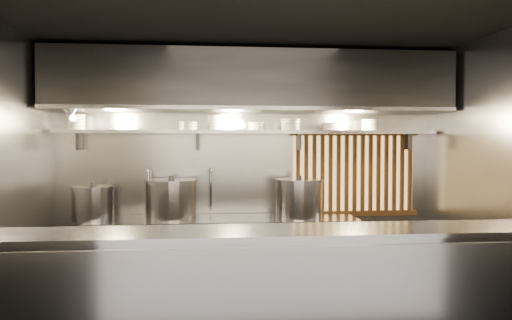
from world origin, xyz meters
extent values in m
plane|color=black|center=(0.00, 0.00, 2.80)|extent=(4.50, 4.50, 0.00)
plane|color=gray|center=(0.00, 1.50, 1.40)|extent=(4.50, 0.00, 4.50)
plane|color=gray|center=(-2.25, 0.00, 1.40)|extent=(0.00, 3.00, 3.00)
plane|color=gray|center=(2.25, 0.00, 1.40)|extent=(0.00, 3.00, 3.00)
cube|color=#9B9BA0|center=(0.00, -0.95, 0.55)|extent=(4.50, 0.50, 1.10)
cube|color=#9B9BA0|center=(0.00, -0.95, 1.11)|extent=(4.50, 0.56, 0.03)
cube|color=#9B9BA0|center=(-0.30, 1.13, 0.45)|extent=(3.00, 0.70, 0.90)
cube|color=#9B9BA0|center=(0.00, 1.32, 1.88)|extent=(4.40, 0.34, 0.04)
cube|color=#2D2D30|center=(0.00, 1.10, 2.42)|extent=(4.40, 0.80, 0.65)
cube|color=#9B9BA0|center=(0.00, 0.70, 2.12)|extent=(4.40, 0.03, 0.04)
cube|color=#F4C56D|center=(1.30, 1.48, 1.38)|extent=(1.50, 0.02, 0.92)
cube|color=brown|center=(1.30, 1.43, 1.87)|extent=(1.56, 0.06, 0.06)
cube|color=brown|center=(1.30, 1.43, 0.89)|extent=(1.56, 0.06, 0.06)
cube|color=brown|center=(0.60, 1.43, 1.38)|extent=(0.04, 0.04, 0.92)
cube|color=brown|center=(0.70, 1.43, 1.38)|extent=(0.04, 0.04, 0.92)
cube|color=brown|center=(0.80, 1.43, 1.38)|extent=(0.04, 0.04, 0.92)
cube|color=brown|center=(0.90, 1.43, 1.38)|extent=(0.04, 0.04, 0.92)
cube|color=brown|center=(1.00, 1.43, 1.38)|extent=(0.04, 0.04, 0.92)
cube|color=brown|center=(1.10, 1.43, 1.38)|extent=(0.04, 0.04, 0.92)
cube|color=brown|center=(1.20, 1.43, 1.38)|extent=(0.04, 0.04, 0.92)
cube|color=brown|center=(1.30, 1.43, 1.38)|extent=(0.04, 0.04, 0.92)
cube|color=brown|center=(1.40, 1.43, 1.38)|extent=(0.04, 0.04, 0.92)
cube|color=brown|center=(1.50, 1.43, 1.38)|extent=(0.04, 0.04, 0.92)
cube|color=brown|center=(1.60, 1.43, 1.38)|extent=(0.04, 0.04, 0.92)
cube|color=brown|center=(1.70, 1.43, 1.38)|extent=(0.04, 0.04, 0.92)
cube|color=brown|center=(1.80, 1.43, 1.38)|extent=(0.04, 0.04, 0.92)
cube|color=brown|center=(1.90, 1.43, 1.38)|extent=(0.04, 0.04, 0.92)
cube|color=brown|center=(2.00, 1.43, 1.38)|extent=(0.04, 0.04, 0.92)
cylinder|color=silver|center=(-1.15, 1.45, 1.19)|extent=(0.03, 0.03, 0.48)
sphere|color=silver|center=(-1.15, 1.45, 1.43)|extent=(0.04, 0.04, 0.04)
cylinder|color=silver|center=(-1.15, 1.32, 1.43)|extent=(0.03, 0.26, 0.03)
sphere|color=silver|center=(-1.15, 1.19, 1.43)|extent=(0.04, 0.04, 0.04)
cylinder|color=silver|center=(-1.15, 1.19, 1.36)|extent=(0.03, 0.03, 0.14)
cylinder|color=silver|center=(-0.45, 1.45, 1.19)|extent=(0.03, 0.03, 0.48)
sphere|color=silver|center=(-0.45, 1.45, 1.43)|extent=(0.04, 0.04, 0.04)
cylinder|color=silver|center=(-0.45, 1.32, 1.43)|extent=(0.03, 0.26, 0.03)
sphere|color=silver|center=(-0.45, 1.19, 1.43)|extent=(0.04, 0.04, 0.04)
cylinder|color=silver|center=(-0.45, 1.19, 1.36)|extent=(0.03, 0.03, 0.14)
cone|color=#9B9BA0|center=(-1.90, 0.85, 2.07)|extent=(0.25, 0.27, 0.20)
sphere|color=#FFE0B2|center=(-1.87, 0.83, 2.01)|extent=(0.07, 0.07, 0.07)
cylinder|color=#2D2D30|center=(-1.90, 0.95, 2.15)|extent=(0.02, 0.22, 0.02)
cylinder|color=#2D2D30|center=(-0.10, 1.20, 2.04)|extent=(0.01, 0.01, 0.12)
sphere|color=#FFE0B2|center=(-0.10, 1.20, 1.96)|extent=(0.09, 0.09, 0.09)
cylinder|color=#9B9BA0|center=(-1.75, 1.15, 1.07)|extent=(0.59, 0.59, 0.35)
cylinder|color=#9B9BA0|center=(-1.75, 1.15, 1.26)|extent=(0.63, 0.63, 0.03)
cylinder|color=#2D2D30|center=(-1.75, 1.15, 1.30)|extent=(0.06, 0.06, 0.04)
cylinder|color=#9B9BA0|center=(-0.90, 1.16, 1.11)|extent=(0.58, 0.58, 0.41)
cylinder|color=#9B9BA0|center=(-0.90, 1.16, 1.33)|extent=(0.61, 0.61, 0.03)
cylinder|color=#2D2D30|center=(-0.90, 1.16, 1.36)|extent=(0.06, 0.06, 0.04)
cylinder|color=#9B9BA0|center=(0.55, 1.10, 1.11)|extent=(0.61, 0.61, 0.41)
cylinder|color=#9B9BA0|center=(0.55, 1.10, 1.33)|extent=(0.65, 0.65, 0.03)
cylinder|color=#2D2D30|center=(0.55, 1.10, 1.36)|extent=(0.06, 0.06, 0.04)
cylinder|color=white|center=(-1.96, 1.32, 1.92)|extent=(0.18, 0.18, 0.03)
cylinder|color=white|center=(-1.96, 1.32, 1.96)|extent=(0.18, 0.18, 0.03)
cylinder|color=white|center=(-1.96, 1.32, 2.00)|extent=(0.18, 0.18, 0.03)
cylinder|color=white|center=(-1.96, 1.32, 2.03)|extent=(0.18, 0.18, 0.03)
cylinder|color=white|center=(-1.96, 1.32, 2.06)|extent=(0.20, 0.20, 0.01)
cylinder|color=white|center=(-0.71, 1.32, 1.92)|extent=(0.20, 0.20, 0.03)
cylinder|color=white|center=(-0.71, 1.32, 1.96)|extent=(0.20, 0.20, 0.03)
cylinder|color=white|center=(-0.71, 1.32, 1.99)|extent=(0.22, 0.22, 0.01)
cylinder|color=white|center=(-0.39, 1.32, 1.92)|extent=(0.19, 0.19, 0.03)
cylinder|color=white|center=(-0.39, 1.32, 1.96)|extent=(0.19, 0.19, 0.03)
cylinder|color=white|center=(-0.39, 1.32, 2.00)|extent=(0.19, 0.19, 0.03)
cylinder|color=white|center=(-0.39, 1.32, 2.03)|extent=(0.19, 0.19, 0.03)
cylinder|color=white|center=(-0.39, 1.32, 2.06)|extent=(0.21, 0.21, 0.01)
cylinder|color=white|center=(0.08, 1.32, 1.92)|extent=(0.19, 0.19, 0.03)
cylinder|color=white|center=(0.08, 1.32, 1.96)|extent=(0.19, 0.19, 0.03)
cylinder|color=white|center=(0.08, 1.32, 1.99)|extent=(0.20, 0.20, 0.01)
cylinder|color=white|center=(0.49, 1.32, 1.92)|extent=(0.23, 0.23, 0.03)
cylinder|color=white|center=(0.49, 1.32, 1.96)|extent=(0.23, 0.23, 0.03)
cylinder|color=white|center=(0.49, 1.32, 2.00)|extent=(0.23, 0.23, 0.03)
cylinder|color=white|center=(0.49, 1.32, 2.02)|extent=(0.24, 0.24, 0.01)
cylinder|color=white|center=(0.99, 1.32, 1.92)|extent=(0.22, 0.22, 0.03)
cylinder|color=white|center=(0.99, 1.32, 1.96)|extent=(0.22, 0.22, 0.03)
cylinder|color=white|center=(0.99, 1.32, 1.99)|extent=(0.23, 0.23, 0.01)
cylinder|color=white|center=(1.45, 1.32, 1.92)|extent=(0.19, 0.19, 0.03)
cylinder|color=white|center=(1.45, 1.32, 1.96)|extent=(0.19, 0.19, 0.03)
cylinder|color=white|center=(1.45, 1.32, 2.00)|extent=(0.19, 0.19, 0.03)
cylinder|color=white|center=(1.45, 1.32, 2.02)|extent=(0.21, 0.21, 0.01)
camera|label=1|loc=(-0.50, -4.49, 1.76)|focal=35.00mm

